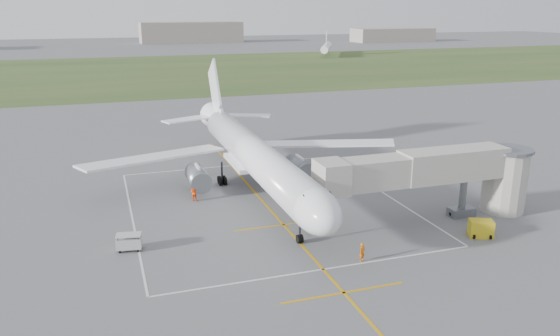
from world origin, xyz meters
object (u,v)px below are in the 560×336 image
object	(u,v)px
gpu_unit	(481,229)
jet_bridge	(446,174)
ramp_worker_nose	(362,252)
airliner	(253,155)
baggage_cart	(129,242)
ramp_worker_wing	(194,192)

from	to	relation	value
gpu_unit	jet_bridge	bearing A→B (deg)	121.55
gpu_unit	ramp_worker_nose	size ratio (longest dim) A/B	1.52
airliner	baggage_cart	xyz separation A→B (m)	(-14.75, -11.95, -3.63)
gpu_unit	ramp_worker_nose	world-z (taller)	ramp_worker_nose
jet_bridge	baggage_cart	world-z (taller)	jet_bridge
gpu_unit	ramp_worker_wing	distance (m)	29.86
baggage_cart	ramp_worker_wing	world-z (taller)	ramp_worker_wing
airliner	jet_bridge	world-z (taller)	airliner
baggage_cart	ramp_worker_nose	xyz separation A→B (m)	(18.43, -8.44, 0.06)
jet_bridge	ramp_worker_nose	xyz separation A→B (m)	(-12.04, -6.14, -3.93)
ramp_worker_nose	ramp_worker_wing	world-z (taller)	ramp_worker_wing
ramp_worker_nose	ramp_worker_wing	xyz separation A→B (m)	(-10.77, 19.48, 0.12)
ramp_worker_nose	ramp_worker_wing	bearing A→B (deg)	90.95
ramp_worker_wing	ramp_worker_nose	bearing A→B (deg)	152.72
airliner	gpu_unit	world-z (taller)	airliner
airliner	baggage_cart	world-z (taller)	airliner
ramp_worker_nose	airliner	bearing A→B (deg)	72.25
ramp_worker_wing	baggage_cart	bearing A→B (deg)	89.02
gpu_unit	baggage_cart	world-z (taller)	gpu_unit
gpu_unit	baggage_cart	bearing A→B (deg)	-170.43
jet_bridge	ramp_worker_nose	distance (m)	14.07
airliner	gpu_unit	xyz separation A→B (m)	(16.50, -19.22, -3.61)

